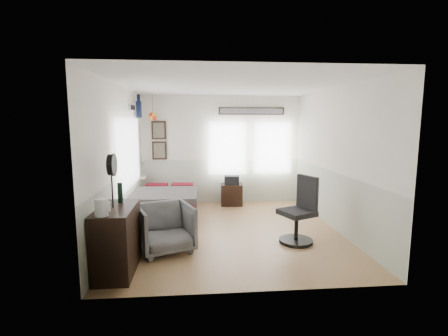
{
  "coord_description": "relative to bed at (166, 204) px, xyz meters",
  "views": [
    {
      "loc": [
        -0.65,
        -5.89,
        2.04
      ],
      "look_at": [
        -0.1,
        0.4,
        1.15
      ],
      "focal_mm": 26.0,
      "sensor_mm": 36.0,
      "label": 1
    }
  ],
  "objects": [
    {
      "name": "ground_plane",
      "position": [
        1.3,
        -1.04,
        -0.29
      ],
      "size": [
        4.0,
        4.5,
        0.01
      ],
      "primitive_type": "cube",
      "color": "#A87E47"
    },
    {
      "name": "room_shell",
      "position": [
        1.22,
        -0.85,
        1.32
      ],
      "size": [
        4.02,
        4.52,
        2.71
      ],
      "color": "silver",
      "rests_on": "ground_plane"
    },
    {
      "name": "wall_decor",
      "position": [
        0.2,
        0.92,
        1.81
      ],
      "size": [
        3.55,
        1.32,
        1.44
      ],
      "color": "#362014",
      "rests_on": "room_shell"
    },
    {
      "name": "bed",
      "position": [
        0.0,
        0.0,
        0.0
      ],
      "size": [
        1.38,
        1.87,
        0.59
      ],
      "rotation": [
        0.0,
        0.0,
        -0.02
      ],
      "color": "black",
      "rests_on": "ground_plane"
    },
    {
      "name": "dresser",
      "position": [
        -0.44,
        -2.56,
        0.16
      ],
      "size": [
        0.48,
        1.0,
        0.9
      ],
      "primitive_type": "cube",
      "color": "black",
      "rests_on": "ground_plane"
    },
    {
      "name": "armchair",
      "position": [
        0.15,
        -1.91,
        0.09
      ],
      "size": [
        1.05,
        1.06,
        0.76
      ],
      "primitive_type": "imported",
      "rotation": [
        0.0,
        0.0,
        0.35
      ],
      "color": "slate",
      "rests_on": "ground_plane"
    },
    {
      "name": "nightstand",
      "position": [
        1.52,
        0.91,
        -0.03
      ],
      "size": [
        0.55,
        0.45,
        0.52
      ],
      "primitive_type": "cube",
      "rotation": [
        0.0,
        0.0,
        -0.06
      ],
      "color": "black",
      "rests_on": "ground_plane"
    },
    {
      "name": "task_chair",
      "position": [
        2.4,
        -1.71,
        0.18
      ],
      "size": [
        0.67,
        0.67,
        1.14
      ],
      "rotation": [
        0.0,
        0.0,
        0.41
      ],
      "color": "black",
      "rests_on": "ground_plane"
    },
    {
      "name": "kettle",
      "position": [
        -0.51,
        -2.94,
        0.72
      ],
      "size": [
        0.19,
        0.16,
        0.21
      ],
      "rotation": [
        0.0,
        0.0,
        0.05
      ],
      "color": "silver",
      "rests_on": "dresser"
    },
    {
      "name": "bottle",
      "position": [
        -0.44,
        -2.28,
        0.76
      ],
      "size": [
        0.07,
        0.07,
        0.29
      ],
      "primitive_type": "cylinder",
      "color": "black",
      "rests_on": "dresser"
    },
    {
      "name": "stand_fan",
      "position": [
        -0.46,
        -2.57,
        1.19
      ],
      "size": [
        0.08,
        0.3,
        0.74
      ],
      "rotation": [
        0.0,
        0.0,
        0.0
      ],
      "color": "black",
      "rests_on": "dresser"
    },
    {
      "name": "black_bag",
      "position": [
        1.52,
        0.91,
        0.34
      ],
      "size": [
        0.37,
        0.26,
        0.21
      ],
      "primitive_type": "cube",
      "rotation": [
        0.0,
        0.0,
        -0.07
      ],
      "color": "black",
      "rests_on": "nightstand"
    }
  ]
}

